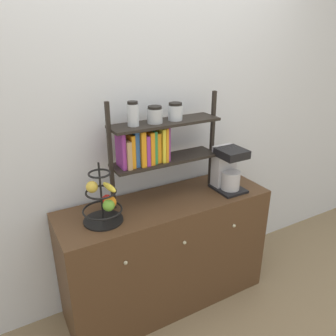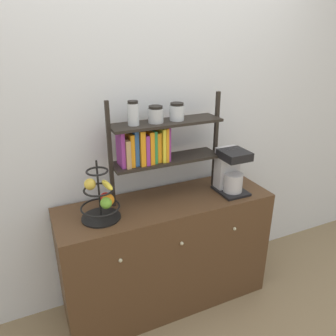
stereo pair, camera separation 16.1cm
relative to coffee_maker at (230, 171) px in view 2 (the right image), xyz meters
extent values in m
plane|color=#847051|center=(-0.48, -0.20, -1.00)|extent=(12.00, 12.00, 0.00)
cube|color=silver|center=(-0.48, 0.32, 0.30)|extent=(7.00, 0.05, 2.60)
cube|color=#4C331E|center=(-0.48, 0.04, -0.58)|extent=(1.48, 0.47, 0.85)
sphere|color=#B2AD8C|center=(-0.89, -0.20, -0.34)|extent=(0.02, 0.02, 0.02)
sphere|color=#B2AD8C|center=(-0.48, -0.20, -0.34)|extent=(0.02, 0.02, 0.02)
sphere|color=#B2AD8C|center=(-0.07, -0.20, -0.34)|extent=(0.02, 0.02, 0.02)
cube|color=black|center=(0.00, -0.02, -0.15)|extent=(0.19, 0.24, 0.02)
cube|color=#B7B7BC|center=(0.00, 0.04, 0.01)|extent=(0.16, 0.09, 0.30)
cylinder|color=#B7B7BC|center=(0.00, -0.04, -0.07)|extent=(0.13, 0.13, 0.13)
cube|color=black|center=(0.00, -0.03, 0.13)|extent=(0.18, 0.19, 0.06)
cylinder|color=black|center=(-0.94, 0.01, -0.15)|extent=(0.24, 0.24, 0.01)
cylinder|color=black|center=(-0.94, 0.01, 0.04)|extent=(0.01, 0.01, 0.37)
torus|color=black|center=(-0.94, 0.01, -0.08)|extent=(0.24, 0.24, 0.01)
torus|color=black|center=(-0.94, 0.01, 0.04)|extent=(0.19, 0.19, 0.01)
torus|color=black|center=(-0.94, 0.01, 0.16)|extent=(0.13, 0.13, 0.01)
sphere|color=red|center=(-0.89, 0.04, -0.04)|extent=(0.07, 0.07, 0.07)
sphere|color=#6BAD33|center=(-0.91, -0.02, -0.04)|extent=(0.07, 0.07, 0.07)
sphere|color=orange|center=(-0.88, 0.01, -0.04)|extent=(0.08, 0.08, 0.08)
ellipsoid|color=yellow|center=(-0.88, 0.00, 0.06)|extent=(0.06, 0.15, 0.04)
sphere|color=gold|center=(-0.98, 0.03, 0.07)|extent=(0.07, 0.07, 0.07)
cube|color=black|center=(-0.82, 0.13, 0.19)|extent=(0.02, 0.02, 0.70)
cube|color=black|center=(-0.05, 0.13, 0.19)|extent=(0.02, 0.02, 0.70)
cube|color=black|center=(-0.44, 0.13, 0.11)|extent=(0.75, 0.20, 0.02)
cube|color=black|center=(-0.44, 0.13, 0.36)|extent=(0.75, 0.20, 0.02)
cube|color=#8C338C|center=(-0.75, 0.13, 0.23)|extent=(0.02, 0.13, 0.23)
cube|color=tan|center=(-0.72, 0.13, 0.21)|extent=(0.03, 0.16, 0.18)
cube|color=orange|center=(-0.69, 0.13, 0.22)|extent=(0.03, 0.13, 0.21)
cube|color=#2D599E|center=(-0.66, 0.13, 0.23)|extent=(0.03, 0.12, 0.23)
cube|color=orange|center=(-0.63, 0.13, 0.23)|extent=(0.03, 0.16, 0.23)
cube|color=#8C338C|center=(-0.60, 0.13, 0.21)|extent=(0.02, 0.16, 0.20)
cube|color=orange|center=(-0.57, 0.13, 0.22)|extent=(0.03, 0.15, 0.22)
cube|color=#2D8C47|center=(-0.54, 0.13, 0.22)|extent=(0.02, 0.14, 0.22)
cube|color=orange|center=(-0.51, 0.13, 0.22)|extent=(0.03, 0.12, 0.20)
cube|color=yellow|center=(-0.48, 0.13, 0.23)|extent=(0.02, 0.15, 0.23)
cube|color=orange|center=(-0.46, 0.13, 0.23)|extent=(0.02, 0.15, 0.23)
cube|color=#8C338C|center=(-0.44, 0.13, 0.23)|extent=(0.02, 0.12, 0.23)
cylinder|color=silver|center=(-0.66, 0.13, 0.44)|extent=(0.07, 0.07, 0.13)
cylinder|color=black|center=(-0.66, 0.13, 0.52)|extent=(0.06, 0.06, 0.02)
cylinder|color=#ADB2B7|center=(-0.51, 0.13, 0.42)|extent=(0.10, 0.10, 0.09)
cylinder|color=black|center=(-0.51, 0.13, 0.47)|extent=(0.09, 0.09, 0.02)
cylinder|color=silver|center=(-0.36, 0.13, 0.42)|extent=(0.10, 0.10, 0.10)
cylinder|color=black|center=(-0.36, 0.13, 0.48)|extent=(0.09, 0.09, 0.02)
camera|label=1|loc=(-1.43, -1.68, 0.90)|focal=35.00mm
camera|label=2|loc=(-1.29, -1.76, 0.90)|focal=35.00mm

